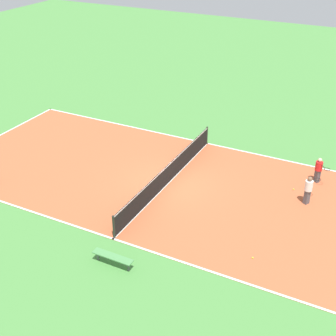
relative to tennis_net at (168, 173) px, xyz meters
name	(u,v)px	position (x,y,z in m)	size (l,w,h in m)	color
ground_plane	(168,183)	(0.00, 0.00, -0.59)	(80.00, 80.00, 0.00)	#47843D
court_surface	(168,183)	(0.00, 0.00, -0.58)	(10.34, 23.68, 0.02)	#B75633
tennis_net	(168,173)	(0.00, 0.00, 0.00)	(10.14, 0.10, 1.11)	black
bench	(113,257)	(6.50, 0.90, -0.19)	(0.36, 1.72, 0.45)	#4C8C4C
player_coach_red	(319,169)	(-3.57, 6.70, 0.20)	(0.86, 0.93, 1.35)	#4C4C51
player_far_white	(309,188)	(-1.34, 6.67, 0.25)	(0.98, 0.72, 1.44)	#4C4C51
tennis_ball_left_sideline	(294,189)	(-2.25, 5.86, -0.53)	(0.07, 0.07, 0.07)	#CCE033
tennis_ball_near_net	(253,258)	(3.66, 5.66, -0.53)	(0.07, 0.07, 0.07)	#CCE033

